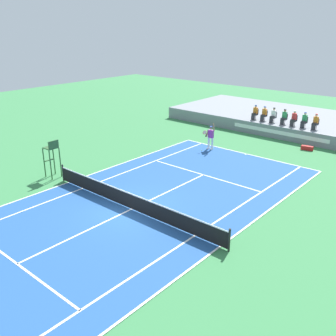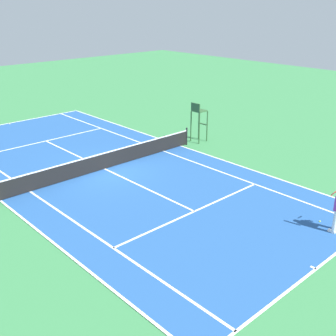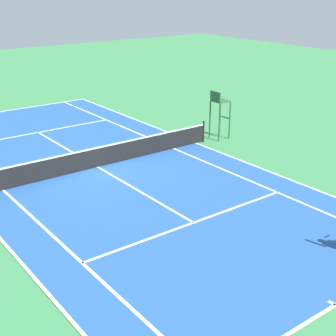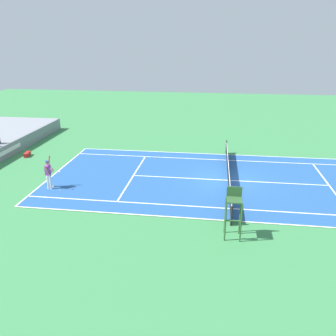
% 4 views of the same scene
% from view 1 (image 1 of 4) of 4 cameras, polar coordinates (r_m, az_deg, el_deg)
% --- Properties ---
extents(ground_plane, '(80.00, 80.00, 0.00)m').
position_cam_1_polar(ground_plane, '(20.22, -5.46, -6.17)').
color(ground_plane, '#387F47').
extents(court, '(11.08, 23.88, 0.03)m').
position_cam_1_polar(court, '(20.22, -5.47, -6.14)').
color(court, '#235193').
rests_on(court, ground).
extents(net, '(11.98, 0.10, 1.07)m').
position_cam_1_polar(net, '(19.99, -5.51, -4.83)').
color(net, black).
rests_on(net, ground).
extents(barrier_wall, '(24.01, 0.25, 1.08)m').
position_cam_1_polar(barrier_wall, '(33.41, 16.15, 5.04)').
color(barrier_wall, gray).
rests_on(barrier_wall, ground).
extents(bleacher_platform, '(24.01, 9.42, 1.08)m').
position_cam_1_polar(bleacher_platform, '(37.74, 19.32, 6.44)').
color(bleacher_platform, gray).
rests_on(bleacher_platform, ground).
extents(spectator_seated_0, '(0.44, 0.60, 1.26)m').
position_cam_1_polar(spectator_seated_0, '(35.16, 12.77, 8.04)').
color(spectator_seated_0, '#474C56').
rests_on(spectator_seated_0, bleacher_platform).
extents(spectator_seated_1, '(0.44, 0.60, 1.26)m').
position_cam_1_polar(spectator_seated_1, '(34.76, 14.05, 7.79)').
color(spectator_seated_1, '#474C56').
rests_on(spectator_seated_1, bleacher_platform).
extents(spectator_seated_2, '(0.44, 0.60, 1.26)m').
position_cam_1_polar(spectator_seated_2, '(34.40, 15.34, 7.54)').
color(spectator_seated_2, '#474C56').
rests_on(spectator_seated_2, bleacher_platform).
extents(spectator_seated_3, '(0.44, 0.60, 1.26)m').
position_cam_1_polar(spectator_seated_3, '(34.00, 16.83, 7.24)').
color(spectator_seated_3, '#474C56').
rests_on(spectator_seated_3, bleacher_platform).
extents(spectator_seated_4, '(0.44, 0.60, 1.26)m').
position_cam_1_polar(spectator_seated_4, '(33.68, 18.15, 6.97)').
color(spectator_seated_4, '#474C56').
rests_on(spectator_seated_4, bleacher_platform).
extents(spectator_seated_5, '(0.44, 0.60, 1.26)m').
position_cam_1_polar(spectator_seated_5, '(33.36, 19.55, 6.68)').
color(spectator_seated_5, '#474C56').
rests_on(spectator_seated_5, bleacher_platform).
extents(spectator_seated_6, '(0.44, 0.60, 1.26)m').
position_cam_1_polar(spectator_seated_6, '(33.05, 21.02, 6.37)').
color(spectator_seated_6, '#474C56').
rests_on(spectator_seated_6, bleacher_platform).
extents(tennis_player, '(0.76, 0.63, 2.08)m').
position_cam_1_polar(tennis_player, '(29.50, 6.33, 4.63)').
color(tennis_player, white).
rests_on(tennis_player, ground).
extents(tennis_ball, '(0.07, 0.07, 0.07)m').
position_cam_1_polar(tennis_ball, '(29.32, 5.02, 2.62)').
color(tennis_ball, '#D1E533').
rests_on(tennis_ball, ground).
extents(umpire_chair, '(0.77, 0.77, 2.44)m').
position_cam_1_polar(umpire_chair, '(24.78, -16.85, 2.05)').
color(umpire_chair, '#2D562D').
rests_on(umpire_chair, ground).
extents(equipment_bag, '(0.94, 0.48, 0.32)m').
position_cam_1_polar(equipment_bag, '(31.24, 19.94, 2.81)').
color(equipment_bag, red).
rests_on(equipment_bag, ground).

